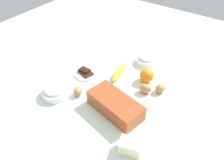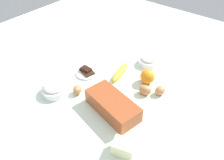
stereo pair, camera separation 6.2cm
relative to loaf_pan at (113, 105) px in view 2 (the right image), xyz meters
name	(u,v)px [view 2 (the right image)]	position (x,y,z in m)	size (l,w,h in m)	color
ground_plane	(112,87)	(0.12, -0.15, -0.05)	(2.40, 2.40, 0.02)	silver
loaf_pan	(113,105)	(0.00, 0.00, 0.00)	(0.30, 0.18, 0.08)	#9E4723
flour_bowl	(149,61)	(0.07, -0.45, -0.01)	(0.12, 0.12, 0.06)	white
sugar_bowl	(54,89)	(0.32, 0.09, -0.01)	(0.14, 0.14, 0.07)	white
banana	(120,72)	(0.15, -0.25, -0.02)	(0.19, 0.04, 0.04)	yellow
orange_fruit	(147,77)	(-0.01, -0.29, 0.00)	(0.08, 0.08, 0.08)	orange
butter_block	(124,147)	(-0.18, 0.15, -0.01)	(0.09, 0.06, 0.06)	#F4EDB2
egg_near_butter	(145,90)	(-0.05, -0.21, -0.02)	(0.05, 0.05, 0.07)	#B37949
egg_beside_bowl	(160,90)	(-0.12, -0.25, -0.02)	(0.05, 0.05, 0.06)	#B57B4A
egg_loose	(77,90)	(0.23, 0.02, -0.02)	(0.05, 0.05, 0.06)	#BA7E4C
chocolate_plate	(87,72)	(0.31, -0.14, -0.03)	(0.13, 0.13, 0.03)	white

